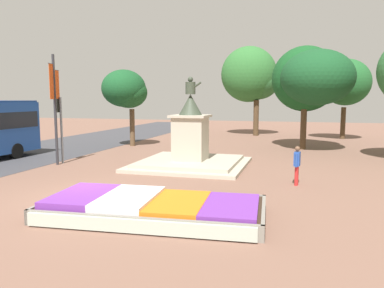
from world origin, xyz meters
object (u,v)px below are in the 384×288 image
Objects in this scene: traffic_light_mid_block at (59,117)px; pedestrian_near_planter at (297,163)px; statue_monument at (190,148)px; flower_planter at (150,208)px; banner_pole at (55,104)px.

traffic_light_mid_block is 2.23× the size of pedestrian_near_planter.
statue_monument reaches higher than traffic_light_mid_block.
pedestrian_near_planter is at bearing 52.67° from flower_planter.
pedestrian_near_planter is (4.12, 5.40, 0.64)m from flower_planter.
banner_pole is at bearing -167.33° from statue_monument.
traffic_light_mid_block is 12.52m from pedestrian_near_planter.
pedestrian_near_planter is at bearing -29.45° from statue_monument.
flower_planter is at bearing -127.33° from pedestrian_near_planter.
statue_monument is 0.98× the size of banner_pole.
pedestrian_near_planter is at bearing -6.80° from banner_pole.
banner_pole is 3.61× the size of pedestrian_near_planter.
statue_monument is 7.22m from traffic_light_mid_block.
statue_monument is 7.39m from banner_pole.
statue_monument is at bearing 98.07° from flower_planter.
flower_planter is 1.19× the size of statue_monument.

